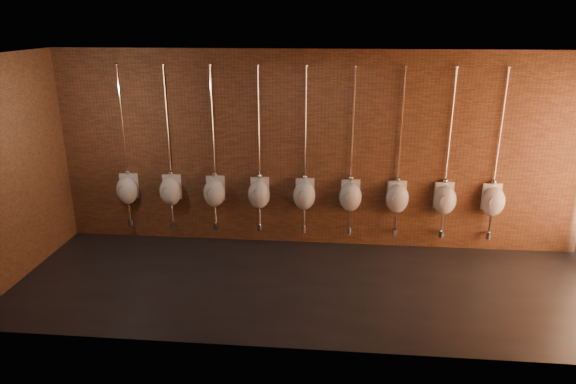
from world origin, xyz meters
name	(u,v)px	position (x,y,z in m)	size (l,w,h in m)	color
ground	(311,285)	(0.00, 0.00, 0.00)	(8.50, 8.50, 0.00)	black
room_shell	(313,149)	(0.00, 0.00, 2.01)	(8.54, 3.04, 3.22)	black
urinal_0	(127,189)	(-3.18, 1.37, 0.90)	(0.41, 0.37, 2.72)	white
urinal_1	(171,191)	(-2.43, 1.37, 0.90)	(0.41, 0.37, 2.72)	white
urinal_2	(214,192)	(-1.69, 1.37, 0.90)	(0.41, 0.37, 2.72)	white
urinal_3	(259,193)	(-0.94, 1.37, 0.90)	(0.41, 0.37, 2.72)	white
urinal_4	(304,195)	(-0.19, 1.37, 0.90)	(0.41, 0.37, 2.72)	white
urinal_5	(350,196)	(0.56, 1.37, 0.90)	(0.41, 0.37, 2.72)	white
urinal_6	(397,197)	(1.31, 1.37, 0.90)	(0.41, 0.37, 2.72)	white
urinal_7	(445,199)	(2.06, 1.37, 0.90)	(0.41, 0.37, 2.72)	white
urinal_8	(493,200)	(2.81, 1.37, 0.90)	(0.41, 0.37, 2.72)	white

